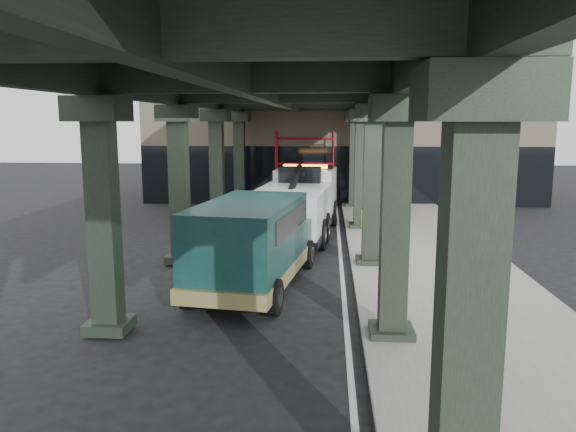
% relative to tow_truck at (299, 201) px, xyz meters
% --- Properties ---
extents(ground, '(90.00, 90.00, 0.00)m').
position_rel_tow_truck_xyz_m(ground, '(-0.10, -6.68, -1.39)').
color(ground, black).
rests_on(ground, ground).
extents(sidewalk, '(5.00, 40.00, 0.15)m').
position_rel_tow_truck_xyz_m(sidewalk, '(4.40, -4.68, -1.31)').
color(sidewalk, gray).
rests_on(sidewalk, ground).
extents(lane_stripe, '(0.12, 38.00, 0.01)m').
position_rel_tow_truck_xyz_m(lane_stripe, '(1.60, -4.68, -1.38)').
color(lane_stripe, silver).
rests_on(lane_stripe, ground).
extents(viaduct, '(7.40, 32.00, 6.40)m').
position_rel_tow_truck_xyz_m(viaduct, '(-0.50, -4.68, 4.07)').
color(viaduct, black).
rests_on(viaduct, ground).
extents(building, '(22.00, 10.00, 8.00)m').
position_rel_tow_truck_xyz_m(building, '(1.90, 13.32, 2.61)').
color(building, '#C6B793').
rests_on(building, ground).
extents(scaffolding, '(3.08, 0.88, 4.00)m').
position_rel_tow_truck_xyz_m(scaffolding, '(-0.10, 7.97, 0.72)').
color(scaffolding, '#B50E1C').
rests_on(scaffolding, ground).
extents(tow_truck, '(3.23, 8.86, 2.85)m').
position_rel_tow_truck_xyz_m(tow_truck, '(0.00, 0.00, 0.00)').
color(tow_truck, black).
rests_on(tow_truck, ground).
extents(towed_van, '(3.11, 6.27, 2.44)m').
position_rel_tow_truck_xyz_m(towed_van, '(-0.85, -7.25, -0.08)').
color(towed_van, '#0F3836').
rests_on(towed_van, ground).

